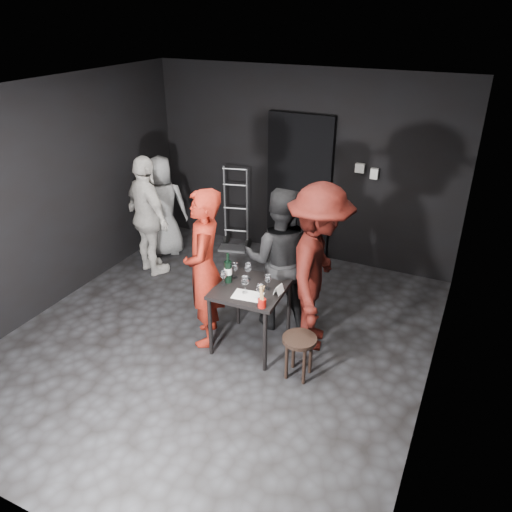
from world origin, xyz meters
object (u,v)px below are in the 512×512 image
at_px(hand_truck, 235,234).
at_px(server_red, 203,255).
at_px(woman_black, 280,251).
at_px(wine_bottle, 228,271).
at_px(man_maroon, 319,250).
at_px(tasting_table, 250,295).
at_px(breadstick_cup, 262,297).
at_px(bystander_grey, 162,207).
at_px(stool, 299,346).
at_px(bystander_cream, 147,210).

distance_m(hand_truck, server_red, 2.52).
relative_size(woman_black, wine_bottle, 5.55).
bearing_deg(wine_bottle, hand_truck, 116.13).
bearing_deg(wine_bottle, man_maroon, 22.97).
bearing_deg(tasting_table, wine_bottle, 179.55).
xyz_separation_m(woman_black, breadstick_cup, (0.18, -0.85, -0.09)).
bearing_deg(bystander_grey, hand_truck, -178.28).
xyz_separation_m(stool, server_red, (-1.17, 0.16, 0.69)).
height_order(tasting_table, wine_bottle, wine_bottle).
height_order(woman_black, bystander_grey, woman_black).
bearing_deg(hand_truck, tasting_table, -73.53).
distance_m(bystander_cream, bystander_grey, 0.62).
bearing_deg(bystander_grey, woman_black, 123.03).
distance_m(woman_black, bystander_grey, 2.49).
distance_m(bystander_grey, wine_bottle, 2.45).
height_order(server_red, bystander_grey, server_red).
bearing_deg(bystander_cream, stool, -178.69).
bearing_deg(tasting_table, server_red, -170.35).
height_order(server_red, man_maroon, man_maroon).
relative_size(hand_truck, breadstick_cup, 5.03).
distance_m(tasting_table, man_maroon, 0.87).
distance_m(wine_bottle, breadstick_cup, 0.61).
relative_size(server_red, wine_bottle, 6.21).
relative_size(hand_truck, woman_black, 0.67).
relative_size(wine_bottle, breadstick_cup, 1.35).
distance_m(tasting_table, breadstick_cup, 0.46).
height_order(server_red, wine_bottle, server_red).
distance_m(man_maroon, bystander_grey, 3.05).
distance_m(woman_black, breadstick_cup, 0.87).
relative_size(bystander_cream, wine_bottle, 5.47).
xyz_separation_m(stool, man_maroon, (-0.06, 0.62, 0.78)).
distance_m(tasting_table, bystander_grey, 2.67).
xyz_separation_m(bystander_grey, wine_bottle, (1.92, -1.52, 0.13)).
distance_m(stool, bystander_grey, 3.38).
distance_m(stool, breadstick_cup, 0.63).
distance_m(tasting_table, server_red, 0.66).
bearing_deg(man_maroon, stool, 174.23).
bearing_deg(server_red, wine_bottle, 84.27).
bearing_deg(hand_truck, breadstick_cup, -71.99).
bearing_deg(bystander_cream, breadstick_cup, 176.79).
relative_size(tasting_table, wine_bottle, 2.19).
distance_m(stool, bystander_cream, 2.98).
xyz_separation_m(server_red, man_maroon, (1.11, 0.46, 0.09)).
height_order(tasting_table, stool, tasting_table).
distance_m(hand_truck, tasting_table, 2.55).
xyz_separation_m(hand_truck, man_maroon, (1.92, -1.78, 0.93)).
height_order(hand_truck, server_red, server_red).
relative_size(tasting_table, bystander_cream, 0.40).
height_order(hand_truck, tasting_table, hand_truck).
bearing_deg(bystander_grey, breadstick_cup, 109.54).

